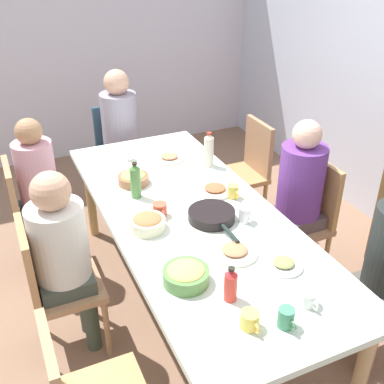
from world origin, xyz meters
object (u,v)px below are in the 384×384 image
Objects in this scene: plate_2 at (215,189)px; bottle_2 at (135,181)px; dining_table at (192,222)px; plate_3 at (235,251)px; cup_5 at (160,210)px; cup_6 at (128,154)px; chair_1 at (247,167)px; chair_4 at (119,149)px; chair_6 at (306,215)px; bowl_2 at (186,275)px; cup_4 at (286,318)px; plate_1 at (283,264)px; bottle_0 at (209,150)px; chair_0 at (32,213)px; person_6 at (299,190)px; person_3 at (62,248)px; cup_3 at (245,215)px; bowl_0 at (148,223)px; plate_0 at (169,158)px; bowl_1 at (133,178)px; bottle_1 at (231,285)px; cup_2 at (233,191)px; person_0 at (41,186)px; chair_3 at (51,282)px; person_4 at (120,128)px; serving_pan at (212,215)px; cup_1 at (308,299)px.

plate_2 is 0.53m from bottle_2.
dining_table is 9.79× the size of plate_3.
cup_5 is 1.11× the size of cup_6.
chair_1 and chair_4 have the same top height.
chair_6 is 7.38× the size of cup_5.
chair_1 is 3.90× the size of bowl_2.
chair_6 reaches higher than cup_4.
chair_1 is at bearing 113.50° from bottle_2.
chair_4 is 1.59m from cup_5.
cup_6 is (-1.55, -0.35, 0.03)m from plate_1.
bottle_0 is at bearing 56.45° from cup_6.
chair_1 is 8.21× the size of cup_6.
person_6 reaches higher than chair_0.
cup_3 is at bearing 78.60° from person_3.
plate_0 is at bearing 150.59° from bowl_0.
bowl_0 is at bearing -80.61° from dining_table.
chair_6 is 0.72m from cup_3.
chair_6 is 1.23m from bowl_1.
cup_3 is (1.03, -0.63, 0.29)m from chair_1.
dining_table is 0.79m from bottle_1.
cup_2 is at bearing 93.62° from person_3.
person_3 is at bearing -79.75° from plate_2.
plate_3 is 2.31× the size of cup_2.
plate_3 is 0.57m from cup_5.
chair_6 is at bearing 63.76° from person_0.
chair_0 is 1.34m from bottle_0.
chair_4 is (-0.79, -0.88, 0.00)m from chair_1.
person_6 reaches higher than plate_1.
bottle_1 is (0.76, -1.03, 0.32)m from chair_6.
chair_3 is 0.73× the size of person_6.
chair_4 is 0.71× the size of person_4.
bottle_2 reaches higher than chair_4.
plate_0 is at bearing 174.92° from serving_pan.
person_4 reaches higher than bowl_2.
bottle_1 is (2.37, -0.15, 0.32)m from chair_4.
chair_0 is 1.07m from plate_0.
cup_3 reaches higher than plate_1.
chair_6 reaches higher than serving_pan.
bottle_2 is at bearing -162.20° from cup_1.
person_6 is at bearing 146.39° from cup_1.
person_3 is 9.81× the size of cup_5.
person_6 is (-0.00, 0.79, 0.05)m from dining_table.
serving_pan is 1.02m from cup_6.
plate_1 is 0.52m from bowl_2.
chair_4 is 4.44× the size of plate_1.
cup_2 is (-0.53, 0.28, 0.03)m from plate_3.
bowl_2 is at bearing -64.07° from chair_6.
chair_6 reaches higher than bowl_2.
bottle_2 is (0.22, -0.63, -0.01)m from bottle_0.
dining_table is 0.70m from plate_1.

